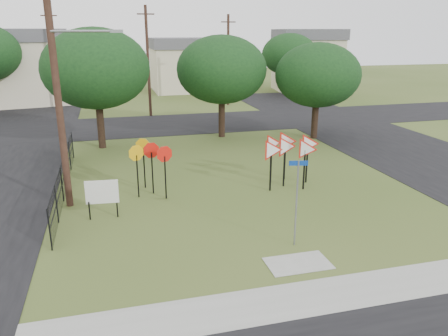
# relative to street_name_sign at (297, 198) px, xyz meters

# --- Properties ---
(ground) EXTENTS (140.00, 140.00, 0.00)m
(ground) POSITION_rel_street_name_sign_xyz_m (-0.40, 1.18, -1.72)
(ground) COLOR #3B4E1D
(sidewalk) EXTENTS (30.00, 1.60, 0.02)m
(sidewalk) POSITION_rel_street_name_sign_xyz_m (-0.40, -3.02, -1.71)
(sidewalk) COLOR gray
(sidewalk) RESTS_ON ground
(planting_strip) EXTENTS (30.00, 0.80, 0.02)m
(planting_strip) POSITION_rel_street_name_sign_xyz_m (-0.40, -4.22, -1.72)
(planting_strip) COLOR #3B4E1D
(planting_strip) RESTS_ON ground
(street_right) EXTENTS (8.00, 50.00, 0.02)m
(street_right) POSITION_rel_street_name_sign_xyz_m (11.60, 11.18, -1.71)
(street_right) COLOR black
(street_right) RESTS_ON ground
(street_far) EXTENTS (60.00, 8.00, 0.02)m
(street_far) POSITION_rel_street_name_sign_xyz_m (-0.40, 21.18, -1.71)
(street_far) COLOR black
(street_far) RESTS_ON ground
(curb_pad) EXTENTS (2.00, 1.20, 0.02)m
(curb_pad) POSITION_rel_street_name_sign_xyz_m (-0.40, -1.22, -1.71)
(curb_pad) COLOR gray
(curb_pad) RESTS_ON ground
(street_name_sign) EXTENTS (0.61, 0.16, 3.01)m
(street_name_sign) POSITION_rel_street_name_sign_xyz_m (0.00, 0.00, 0.00)
(street_name_sign) COLOR gray
(street_name_sign) RESTS_ON ground
(stop_sign_cluster) EXTENTS (1.84, 1.93, 2.37)m
(stop_sign_cluster) POSITION_rel_street_name_sign_xyz_m (-4.27, 6.18, 0.04)
(stop_sign_cluster) COLOR black
(stop_sign_cluster) RESTS_ON ground
(yield_sign_cluster) EXTENTS (3.15, 1.97, 2.46)m
(yield_sign_cluster) POSITION_rel_street_name_sign_xyz_m (2.09, 5.75, 0.08)
(yield_sign_cluster) COLOR black
(yield_sign_cluster) RESTS_ON ground
(info_board) EXTENTS (1.25, 0.14, 1.56)m
(info_board) POSITION_rel_street_name_sign_xyz_m (-6.31, 3.96, -0.69)
(info_board) COLOR black
(info_board) RESTS_ON ground
(utility_pole_main) EXTENTS (3.55, 0.33, 10.00)m
(utility_pole_main) POSITION_rel_street_name_sign_xyz_m (-7.63, 5.67, 3.49)
(utility_pole_main) COLOR #3D261C
(utility_pole_main) RESTS_ON ground
(far_pole_a) EXTENTS (1.40, 0.24, 9.00)m
(far_pole_a) POSITION_rel_street_name_sign_xyz_m (-2.40, 25.18, 2.88)
(far_pole_a) COLOR #3D261C
(far_pole_a) RESTS_ON ground
(far_pole_b) EXTENTS (1.40, 0.24, 8.50)m
(far_pole_b) POSITION_rel_street_name_sign_xyz_m (5.60, 29.18, 2.63)
(far_pole_b) COLOR #3D261C
(far_pole_b) RESTS_ON ground
(far_pole_c) EXTENTS (1.40, 0.24, 9.00)m
(far_pole_c) POSITION_rel_street_name_sign_xyz_m (-10.40, 31.18, 2.88)
(far_pole_c) COLOR #3D261C
(far_pole_c) RESTS_ON ground
(fence_run) EXTENTS (0.05, 11.55, 1.50)m
(fence_run) POSITION_rel_street_name_sign_xyz_m (-8.00, 7.43, -0.94)
(fence_run) COLOR black
(fence_run) RESTS_ON ground
(house_left) EXTENTS (10.58, 8.88, 7.20)m
(house_left) POSITION_rel_street_name_sign_xyz_m (-14.40, 35.18, 1.93)
(house_left) COLOR beige
(house_left) RESTS_ON ground
(house_mid) EXTENTS (8.40, 8.40, 6.20)m
(house_mid) POSITION_rel_street_name_sign_xyz_m (3.60, 41.18, 1.43)
(house_mid) COLOR beige
(house_mid) RESTS_ON ground
(house_right) EXTENTS (8.30, 8.30, 7.20)m
(house_right) POSITION_rel_street_name_sign_xyz_m (17.60, 37.18, 1.93)
(house_right) COLOR beige
(house_right) RESTS_ON ground
(tree_near_left) EXTENTS (6.40, 6.40, 7.27)m
(tree_near_left) POSITION_rel_street_name_sign_xyz_m (-6.40, 15.18, 3.13)
(tree_near_left) COLOR black
(tree_near_left) RESTS_ON ground
(tree_near_mid) EXTENTS (6.00, 6.00, 6.80)m
(tree_near_mid) POSITION_rel_street_name_sign_xyz_m (1.60, 16.18, 2.82)
(tree_near_mid) COLOR black
(tree_near_mid) RESTS_ON ground
(tree_near_right) EXTENTS (5.60, 5.60, 6.33)m
(tree_near_right) POSITION_rel_street_name_sign_xyz_m (7.60, 14.18, 2.50)
(tree_near_right) COLOR black
(tree_near_right) RESTS_ON ground
(tree_far_right) EXTENTS (6.00, 6.00, 6.80)m
(tree_far_right) POSITION_rel_street_name_sign_xyz_m (13.60, 33.18, 2.82)
(tree_far_right) COLOR black
(tree_far_right) RESTS_ON ground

